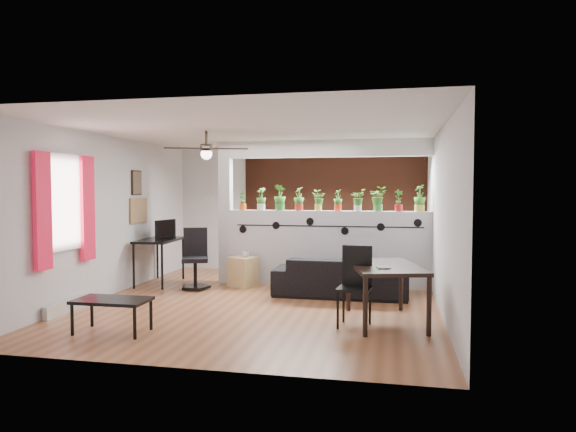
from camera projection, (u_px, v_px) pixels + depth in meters
The scene contains 31 objects.
room_shell at pixel (264, 218), 7.82m from camera, with size 6.30×7.10×2.90m.
partition_wall at pixel (328, 248), 9.16m from camera, with size 3.60×0.18×1.35m, color #BCBCC1.
ceiling_header at pixel (328, 149), 9.07m from camera, with size 3.60×0.18×0.30m, color silver.
pier_column at pixel (226, 213), 9.51m from camera, with size 0.22×0.20×2.60m, color #BCBCC1.
brick_panel at pixel (337, 210), 10.56m from camera, with size 3.90×0.05×2.60m, color #B05133.
vine_decal at pixel (327, 226), 9.04m from camera, with size 3.31×0.01×0.30m.
window_assembly at pixel (65, 205), 7.15m from camera, with size 0.09×1.30×1.55m.
baseboard_heater at pixel (68, 306), 7.22m from camera, with size 0.08×1.00×0.18m, color beige.
corkboard at pixel (139, 210), 9.27m from camera, with size 0.03×0.60×0.45m, color olive.
framed_art at pixel (137, 183), 9.19m from camera, with size 0.03×0.34×0.44m.
ceiling_fan at pixel (206, 150), 7.63m from camera, with size 1.19×1.19×0.43m.
potted_plant_0 at pixel (243, 199), 9.43m from camera, with size 0.20×0.22×0.37m.
potted_plant_1 at pixel (261, 198), 9.36m from camera, with size 0.25×0.23×0.41m.
potted_plant_2 at pixel (280, 197), 9.29m from camera, with size 0.30×0.26×0.47m.
potted_plant_3 at pixel (299, 198), 9.22m from camera, with size 0.24×0.27×0.42m.
potted_plant_4 at pixel (318, 199), 9.15m from camera, with size 0.20×0.16×0.37m.
potted_plant_5 at pixel (338, 199), 9.08m from camera, with size 0.16×0.20×0.38m.
potted_plant_6 at pixel (358, 199), 9.01m from camera, with size 0.21×0.24×0.39m.
potted_plant_7 at pixel (378, 198), 8.93m from camera, with size 0.24×0.20×0.43m.
potted_plant_8 at pixel (399, 199), 8.87m from camera, with size 0.23×0.21×0.39m.
potted_plant_9 at pixel (420, 197), 8.79m from camera, with size 0.28×0.30×0.46m.
sofa at pixel (341, 277), 8.33m from camera, with size 2.05×0.81×0.60m, color black.
cube_shelf at pixel (243, 272), 9.15m from camera, with size 0.43×0.38×0.52m, color tan.
cup at pixel (246, 254), 9.12m from camera, with size 0.13×0.13×0.10m, color gray.
computer_desk at pixel (159, 243), 9.38m from camera, with size 0.67×1.18×0.83m.
monitor at pixel (163, 233), 9.51m from camera, with size 0.06×0.33×0.19m, color black.
office_chair at pixel (195, 263), 8.92m from camera, with size 0.55×0.56×1.04m.
dining_table at pixel (385, 271), 6.65m from camera, with size 1.14×1.53×0.75m.
book at pixel (377, 267), 6.38m from camera, with size 0.16×0.21×0.02m, color gray.
folding_chair at pixel (356, 278), 6.53m from camera, with size 0.45×0.45×1.01m.
coffee_table at pixel (112, 302), 6.18m from camera, with size 0.89×0.50×0.41m.
Camera 1 is at (1.94, -7.57, 1.73)m, focal length 32.00 mm.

